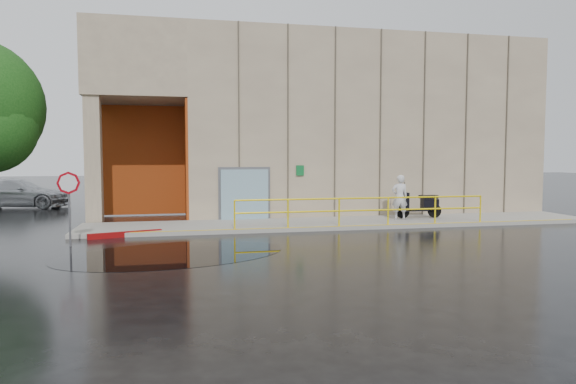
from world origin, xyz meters
The scene contains 10 objects.
ground centered at (0.00, 0.00, 0.00)m, with size 120.00×120.00×0.00m, color black.
sidewalk centered at (4.00, 4.50, 0.07)m, with size 20.00×3.00×0.15m, color gray.
building centered at (5.10, 10.98, 4.21)m, with size 20.00×10.17×8.00m.
guardrail centered at (4.25, 3.15, 0.68)m, with size 9.56×0.06×1.03m.
person centered at (6.28, 4.55, 1.04)m, with size 0.65×0.43×1.79m, color silver.
scooter centered at (7.26, 4.78, 1.01)m, with size 1.96×0.69×1.50m.
stop_sign centered at (-5.57, 1.56, 1.65)m, with size 0.62×0.34×2.23m.
red_curb centered at (-4.14, 3.10, 0.09)m, with size 2.40×0.18×0.18m, color maroon.
puddle centered at (-2.56, -0.32, 0.00)m, with size 6.30×3.87×0.01m, color black.
car_c centered at (-10.64, 14.39, 0.76)m, with size 2.12×5.21×1.51m, color silver.
Camera 1 is at (-2.37, -14.57, 2.68)m, focal length 32.00 mm.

